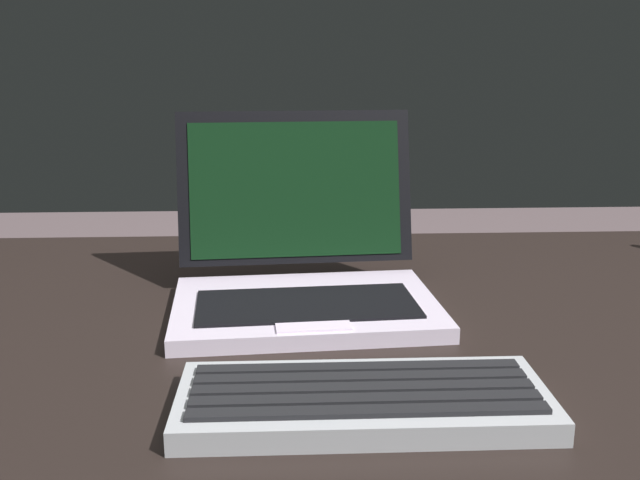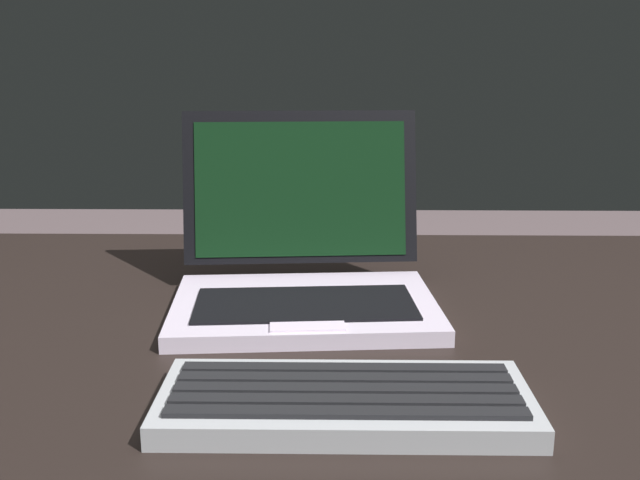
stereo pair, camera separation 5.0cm
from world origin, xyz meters
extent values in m
cube|color=black|center=(0.00, 0.00, 0.72)|extent=(1.77, 0.80, 0.03)
cube|color=silver|center=(-0.09, 0.01, 0.75)|extent=(0.32, 0.24, 0.02)
cube|color=black|center=(-0.09, -0.01, 0.76)|extent=(0.26, 0.14, 0.00)
cube|color=white|center=(-0.08, -0.07, 0.76)|extent=(0.08, 0.04, 0.00)
cube|color=black|center=(-0.10, 0.14, 0.87)|extent=(0.31, 0.08, 0.20)
cube|color=black|center=(-0.10, 0.13, 0.87)|extent=(0.28, 0.06, 0.17)
cube|color=yellow|center=(-0.10, 0.13, 0.84)|extent=(0.26, 0.02, 0.01)
cube|color=#B4B6BB|center=(-0.04, -0.23, 0.75)|extent=(0.32, 0.13, 0.02)
cube|color=black|center=(-0.04, -0.27, 0.76)|extent=(0.29, 0.02, 0.00)
cube|color=black|center=(-0.04, -0.25, 0.76)|extent=(0.29, 0.02, 0.00)
cube|color=black|center=(-0.04, -0.23, 0.76)|extent=(0.29, 0.02, 0.00)
cube|color=black|center=(-0.04, -0.21, 0.76)|extent=(0.29, 0.02, 0.00)
cube|color=black|center=(-0.04, -0.19, 0.76)|extent=(0.29, 0.02, 0.00)
camera|label=1|loc=(-0.11, -0.81, 1.04)|focal=41.09mm
camera|label=2|loc=(-0.06, -0.81, 1.04)|focal=41.09mm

